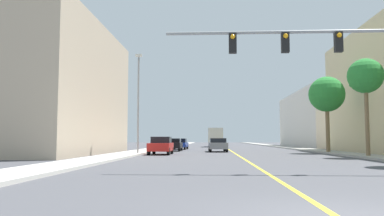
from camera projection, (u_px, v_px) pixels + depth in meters
ground at (229, 149)px, 47.98m from camera, size 192.00×192.00×0.00m
sidewalk_left at (156, 149)px, 48.46m from camera, size 2.55×168.00×0.15m
sidewalk_right at (302, 149)px, 47.51m from camera, size 2.55×168.00×0.15m
lane_marking_center at (229, 149)px, 47.98m from camera, size 0.16×144.00×0.01m
building_left_near at (8, 90)px, 34.35m from camera, size 17.59×19.86×11.53m
building_right_far at (342, 120)px, 63.75m from camera, size 16.12×26.81×9.13m
traffic_signal_mast at (359, 55)px, 15.47m from camera, size 12.50×0.36×6.01m
street_lamp at (138, 98)px, 32.63m from camera, size 0.56×0.28×8.55m
palm_mid at (365, 77)px, 27.42m from camera, size 2.53×2.53×7.02m
palm_far at (327, 95)px, 35.51m from camera, size 3.32×3.32×7.04m
car_red at (161, 145)px, 32.45m from camera, size 1.85×4.00×1.52m
car_blue at (179, 144)px, 48.04m from camera, size 2.04×4.28×1.39m
car_gray at (218, 145)px, 39.43m from camera, size 2.01×4.59×1.40m
car_black at (173, 144)px, 41.79m from camera, size 1.97×4.25×1.39m
delivery_truck at (215, 137)px, 63.82m from camera, size 2.47×7.63×3.12m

